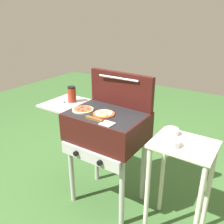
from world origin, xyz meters
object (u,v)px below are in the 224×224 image
object	(u,v)px
grill	(105,128)
pizza_pepperoni	(83,109)
spatula	(99,121)
prep_table	(181,172)
topping_bowl_near	(171,131)
sauce_jar	(72,94)
pizza_cheese	(104,114)
topping_bowl_far	(171,143)

from	to	relation	value
grill	pizza_pepperoni	distance (m)	0.25
spatula	prep_table	xyz separation A→B (m)	(0.61, 0.18, -0.33)
pizza_pepperoni	spatula	world-z (taller)	pizza_pepperoni
spatula	topping_bowl_near	size ratio (longest dim) A/B	2.42
pizza_pepperoni	prep_table	bearing A→B (deg)	4.27
grill	sauce_jar	size ratio (longest dim) A/B	6.52
sauce_jar	spatula	size ratio (longest dim) A/B	0.56
grill	sauce_jar	xyz separation A→B (m)	(-0.41, 0.05, 0.22)
grill	spatula	xyz separation A→B (m)	(0.06, -0.17, 0.15)
pizza_cheese	sauce_jar	size ratio (longest dim) A/B	1.21
pizza_cheese	topping_bowl_near	bearing A→B (deg)	13.80
grill	spatula	size ratio (longest dim) A/B	3.67
topping_bowl_far	spatula	bearing A→B (deg)	-170.02
pizza_cheese	pizza_pepperoni	xyz separation A→B (m)	(-0.21, -0.02, -0.00)
pizza_pepperoni	spatula	xyz separation A→B (m)	(0.26, -0.11, -0.00)
pizza_pepperoni	spatula	bearing A→B (deg)	-23.84
pizza_pepperoni	topping_bowl_far	bearing A→B (deg)	-1.18
pizza_pepperoni	sauce_jar	size ratio (longest dim) A/B	1.24
grill	spatula	bearing A→B (deg)	-69.97
pizza_cheese	topping_bowl_near	world-z (taller)	pizza_cheese
prep_table	spatula	bearing A→B (deg)	-163.81
pizza_cheese	prep_table	size ratio (longest dim) A/B	0.22
topping_bowl_near	spatula	bearing A→B (deg)	-151.48
sauce_jar	prep_table	world-z (taller)	sauce_jar
grill	topping_bowl_near	size ratio (longest dim) A/B	8.87
sauce_jar	grill	bearing A→B (deg)	-7.36
topping_bowl_far	sauce_jar	bearing A→B (deg)	172.74
pizza_pepperoni	topping_bowl_near	world-z (taller)	pizza_pepperoni
sauce_jar	prep_table	xyz separation A→B (m)	(1.09, -0.05, -0.40)
sauce_jar	topping_bowl_far	bearing A→B (deg)	-7.26
prep_table	topping_bowl_far	distance (m)	0.28
pizza_cheese	spatula	distance (m)	0.14
sauce_jar	spatula	world-z (taller)	sauce_jar
sauce_jar	pizza_pepperoni	bearing A→B (deg)	-27.07
grill	pizza_cheese	bearing A→B (deg)	-72.26
prep_table	topping_bowl_far	xyz separation A→B (m)	(-0.06, -0.08, 0.26)
spatula	topping_bowl_far	world-z (taller)	spatula
sauce_jar	topping_bowl_near	bearing A→B (deg)	2.14
grill	topping_bowl_far	distance (m)	0.62
pizza_pepperoni	topping_bowl_far	distance (m)	0.80
sauce_jar	topping_bowl_near	xyz separation A→B (m)	(0.96, 0.04, -0.13)
spatula	topping_bowl_near	world-z (taller)	spatula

